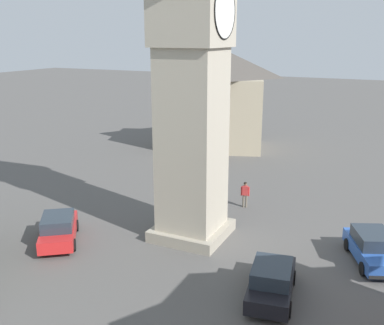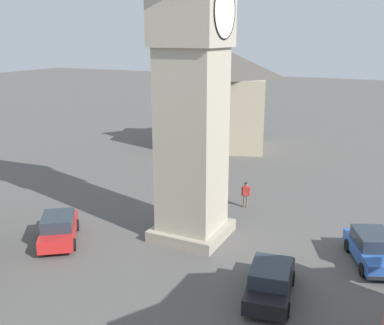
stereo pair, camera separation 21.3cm
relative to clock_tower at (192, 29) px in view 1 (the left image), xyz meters
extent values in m
plane|color=#565451|center=(0.00, 0.00, -10.87)|extent=(200.00, 200.00, 0.00)
cube|color=#A59C89|center=(0.00, 0.00, -10.57)|extent=(3.71, 3.71, 0.60)
cube|color=#B7AD99|center=(0.00, 0.00, -5.57)|extent=(2.97, 2.97, 9.41)
cube|color=#B7AD99|center=(0.00, 0.00, 0.77)|extent=(3.32, 3.32, 3.26)
cylinder|color=white|center=(0.00, 1.69, 0.77)|extent=(2.49, 0.04, 2.49)
torus|color=black|center=(0.00, 1.70, 0.77)|extent=(2.55, 0.06, 2.55)
cube|color=black|center=(0.00, 1.73, 1.04)|extent=(0.05, 0.02, 0.70)
cube|color=black|center=(0.37, 1.73, 0.77)|extent=(0.95, 0.02, 0.04)
cylinder|color=white|center=(0.00, -1.69, 0.77)|extent=(2.49, 0.04, 2.49)
torus|color=black|center=(0.00, -1.70, 0.77)|extent=(2.55, 0.06, 2.55)
cube|color=red|center=(-3.73, 6.02, -10.28)|extent=(4.31, 3.80, 0.64)
cube|color=#28333D|center=(-3.85, 5.93, -9.66)|extent=(2.62, 2.50, 0.64)
cylinder|color=black|center=(-3.21, 7.39, -10.55)|extent=(0.65, 0.56, 0.64)
cylinder|color=black|center=(-2.26, 6.10, -10.55)|extent=(0.65, 0.56, 0.64)
cylinder|color=black|center=(-5.19, 5.94, -10.55)|extent=(0.65, 0.56, 0.64)
cylinder|color=black|center=(-4.25, 4.65, -10.55)|extent=(0.65, 0.56, 0.64)
cube|color=black|center=(-2.10, 7.22, -10.50)|extent=(1.08, 1.41, 0.16)
cube|color=#2D5BB7|center=(0.99, -9.13, -10.28)|extent=(4.44, 3.17, 0.64)
cube|color=#28333D|center=(1.13, -9.07, -9.66)|extent=(2.54, 2.26, 0.64)
cylinder|color=black|center=(-0.45, -8.87, -10.55)|extent=(0.68, 0.45, 0.64)
cylinder|color=black|center=(2.44, -9.38, -10.55)|extent=(0.68, 0.45, 0.64)
cylinder|color=black|center=(1.81, -7.91, -10.55)|extent=(0.68, 0.45, 0.64)
cube|color=black|center=(-3.94, -5.57, -10.28)|extent=(4.32, 2.35, 0.64)
cube|color=#28333D|center=(-4.09, -5.59, -9.66)|extent=(2.33, 1.88, 0.64)
cylinder|color=black|center=(-2.86, -4.58, -10.55)|extent=(0.67, 0.32, 0.64)
cylinder|color=black|center=(-2.60, -6.15, -10.55)|extent=(0.67, 0.32, 0.64)
cylinder|color=black|center=(-5.29, -4.98, -10.55)|extent=(0.67, 0.32, 0.64)
cylinder|color=black|center=(-5.03, -6.56, -10.55)|extent=(0.67, 0.32, 0.64)
cube|color=black|center=(-1.95, -5.24, -10.50)|extent=(0.39, 1.66, 0.16)
cylinder|color=#706656|center=(5.24, -1.13, -10.46)|extent=(0.13, 0.13, 0.82)
cylinder|color=#706656|center=(5.27, -1.30, -10.46)|extent=(0.13, 0.13, 0.82)
cube|color=#D13838|center=(5.26, -1.22, -9.75)|extent=(0.29, 0.40, 0.60)
cylinder|color=#D13838|center=(5.20, -0.99, -9.80)|extent=(0.09, 0.09, 0.60)
cylinder|color=#D13838|center=(5.31, -1.45, -9.80)|extent=(0.09, 0.09, 0.60)
sphere|color=#9E7051|center=(5.26, -1.22, -9.30)|extent=(0.22, 0.22, 0.22)
sphere|color=black|center=(5.25, -1.22, -9.28)|extent=(0.20, 0.20, 0.20)
cube|color=tan|center=(19.21, 6.48, -7.50)|extent=(8.56, 9.87, 6.74)
pyramid|color=#47423D|center=(19.21, 6.48, -2.73)|extent=(8.99, 10.37, 2.80)
cube|color=#422819|center=(16.24, 5.48, -9.82)|extent=(0.43, 1.07, 2.10)
camera|label=1|loc=(-20.30, -9.72, -0.32)|focal=41.90mm
camera|label=2|loc=(-20.21, -9.91, -0.32)|focal=41.90mm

